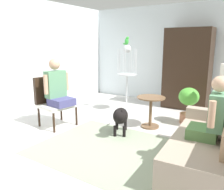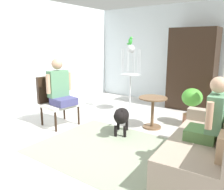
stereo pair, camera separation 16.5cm
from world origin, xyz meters
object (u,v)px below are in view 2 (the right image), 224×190
object	(u,v)px
person_on_armchair	(60,86)
armoire_cabinet	(192,70)
person_on_couch	(211,116)
armchair	(56,97)
couch	(212,150)
parrot	(130,41)
bird_cage_stand	(130,74)
dog	(121,117)
round_end_table	(153,109)
potted_plant	(192,103)

from	to	relation	value
person_on_armchair	armoire_cabinet	distance (m)	3.28
person_on_couch	armoire_cabinet	world-z (taller)	armoire_cabinet
armchair	person_on_armchair	xyz separation A→B (m)	(0.17, -0.02, 0.25)
couch	armchair	bearing A→B (deg)	177.88
parrot	bird_cage_stand	bearing A→B (deg)	-0.00
dog	parrot	size ratio (longest dim) A/B	3.97
person_on_couch	dog	size ratio (longest dim) A/B	1.10
couch	round_end_table	xyz separation A→B (m)	(-1.36, 1.05, 0.08)
round_end_table	dog	xyz separation A→B (m)	(-0.30, -0.66, -0.05)
armchair	bird_cage_stand	xyz separation A→B (m)	(0.77, 1.66, 0.36)
dog	potted_plant	distance (m)	1.56
bird_cage_stand	dog	bearing A→B (deg)	-64.50
armchair	potted_plant	world-z (taller)	armchair
armchair	dog	bearing A→B (deg)	11.19
parrot	armoire_cabinet	size ratio (longest dim) A/B	0.09
bird_cage_stand	armoire_cabinet	xyz separation A→B (m)	(1.13, 1.09, 0.08)
person_on_armchair	potted_plant	size ratio (longest dim) A/B	1.19
person_on_couch	round_end_table	world-z (taller)	person_on_couch
person_on_armchair	round_end_table	size ratio (longest dim) A/B	1.46
round_end_table	bird_cage_stand	bearing A→B (deg)	143.06
parrot	potted_plant	distance (m)	1.98
couch	armchair	distance (m)	3.10
parrot	armoire_cabinet	world-z (taller)	armoire_cabinet
armchair	parrot	distance (m)	2.15
couch	armchair	world-z (taller)	armchair
bird_cage_stand	parrot	world-z (taller)	parrot
person_on_couch	bird_cage_stand	size ratio (longest dim) A/B	0.51
bird_cage_stand	parrot	xyz separation A→B (m)	(-0.02, 0.00, 0.77)
armoire_cabinet	round_end_table	bearing A→B (deg)	-95.19
couch	armchair	size ratio (longest dim) A/B	1.83
person_on_armchair	couch	bearing A→B (deg)	-1.77
armoire_cabinet	parrot	bearing A→B (deg)	-136.37
dog	potted_plant	size ratio (longest dim) A/B	0.98
bird_cage_stand	person_on_armchair	bearing A→B (deg)	-109.73
armchair	person_on_armchair	bearing A→B (deg)	-8.10
potted_plant	person_on_armchair	bearing A→B (deg)	-143.04
bird_cage_stand	round_end_table	bearing A→B (deg)	-36.94
couch	person_on_couch	world-z (taller)	person_on_couch
potted_plant	armoire_cabinet	bearing A→B (deg)	108.55
couch	armoire_cabinet	world-z (taller)	armoire_cabinet
armchair	potted_plant	xyz separation A→B (m)	(2.29, 1.58, -0.11)
armchair	potted_plant	size ratio (longest dim) A/B	1.31
round_end_table	couch	bearing A→B (deg)	-37.86
person_on_armchair	dog	bearing A→B (deg)	13.67
dog	parrot	bearing A→B (deg)	116.01
parrot	person_on_armchair	bearing A→B (deg)	-109.27
dog	potted_plant	bearing A→B (deg)	56.25
person_on_couch	round_end_table	distance (m)	1.74
dog	armoire_cabinet	bearing A→B (deg)	79.24
person_on_couch	dog	bearing A→B (deg)	165.38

